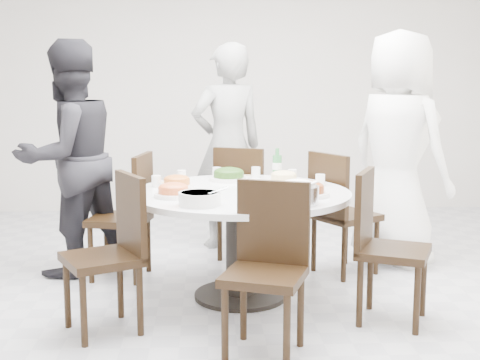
{
  "coord_description": "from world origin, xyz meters",
  "views": [
    {
      "loc": [
        -0.34,
        -4.45,
        1.56
      ],
      "look_at": [
        -0.11,
        0.06,
        0.82
      ],
      "focal_mm": 50.0,
      "sensor_mm": 36.0,
      "label": 1
    }
  ],
  "objects_px": {
    "dining_table": "(240,245)",
    "chair_ne": "(346,213)",
    "chair_n": "(246,202)",
    "chair_nw": "(119,216)",
    "chair_se": "(394,248)",
    "diner_left": "(69,159)",
    "beverage_bottle": "(277,164)",
    "diner_middle": "(227,146)",
    "diner_right": "(398,149)",
    "rice_bowl": "(297,195)",
    "soup_bowl": "(200,199)",
    "chair_sw": "(102,255)",
    "chair_s": "(264,272)"
  },
  "relations": [
    {
      "from": "chair_n",
      "to": "chair_s",
      "type": "xyz_separation_m",
      "value": [
        -0.02,
        -1.97,
        0.0
      ]
    },
    {
      "from": "chair_se",
      "to": "diner_right",
      "type": "relative_size",
      "value": 0.5
    },
    {
      "from": "diner_left",
      "to": "rice_bowl",
      "type": "relative_size",
      "value": 6.78
    },
    {
      "from": "diner_left",
      "to": "soup_bowl",
      "type": "distance_m",
      "value": 1.51
    },
    {
      "from": "dining_table",
      "to": "chair_se",
      "type": "bearing_deg",
      "value": -28.3
    },
    {
      "from": "chair_sw",
      "to": "chair_se",
      "type": "height_order",
      "value": "same"
    },
    {
      "from": "dining_table",
      "to": "beverage_bottle",
      "type": "bearing_deg",
      "value": 57.96
    },
    {
      "from": "dining_table",
      "to": "chair_sw",
      "type": "bearing_deg",
      "value": -146.27
    },
    {
      "from": "chair_s",
      "to": "diner_middle",
      "type": "bearing_deg",
      "value": 113.19
    },
    {
      "from": "chair_se",
      "to": "beverage_bottle",
      "type": "height_order",
      "value": "beverage_bottle"
    },
    {
      "from": "diner_left",
      "to": "dining_table",
      "type": "bearing_deg",
      "value": 108.34
    },
    {
      "from": "chair_sw",
      "to": "chair_s",
      "type": "height_order",
      "value": "same"
    },
    {
      "from": "chair_nw",
      "to": "chair_sw",
      "type": "distance_m",
      "value": 1.08
    },
    {
      "from": "chair_s",
      "to": "beverage_bottle",
      "type": "relative_size",
      "value": 3.99
    },
    {
      "from": "chair_nw",
      "to": "soup_bowl",
      "type": "distance_m",
      "value": 1.19
    },
    {
      "from": "chair_ne",
      "to": "chair_n",
      "type": "bearing_deg",
      "value": 25.57
    },
    {
      "from": "beverage_bottle",
      "to": "diner_middle",
      "type": "bearing_deg",
      "value": 110.34
    },
    {
      "from": "chair_s",
      "to": "chair_se",
      "type": "bearing_deg",
      "value": 48.61
    },
    {
      "from": "dining_table",
      "to": "diner_right",
      "type": "bearing_deg",
      "value": 31.73
    },
    {
      "from": "beverage_bottle",
      "to": "diner_right",
      "type": "bearing_deg",
      "value": 18.08
    },
    {
      "from": "chair_nw",
      "to": "dining_table",
      "type": "bearing_deg",
      "value": 71.5
    },
    {
      "from": "diner_right",
      "to": "diner_middle",
      "type": "height_order",
      "value": "diner_right"
    },
    {
      "from": "diner_right",
      "to": "soup_bowl",
      "type": "relative_size",
      "value": 7.27
    },
    {
      "from": "soup_bowl",
      "to": "chair_se",
      "type": "bearing_deg",
      "value": -2.0
    },
    {
      "from": "chair_sw",
      "to": "chair_nw",
      "type": "bearing_deg",
      "value": 154.75
    },
    {
      "from": "chair_se",
      "to": "rice_bowl",
      "type": "distance_m",
      "value": 0.69
    },
    {
      "from": "chair_n",
      "to": "diner_left",
      "type": "height_order",
      "value": "diner_left"
    },
    {
      "from": "chair_sw",
      "to": "rice_bowl",
      "type": "xyz_separation_m",
      "value": [
        1.18,
        0.12,
        0.33
      ]
    },
    {
      "from": "diner_middle",
      "to": "soup_bowl",
      "type": "bearing_deg",
      "value": 64.5
    },
    {
      "from": "chair_se",
      "to": "beverage_bottle",
      "type": "distance_m",
      "value": 1.23
    },
    {
      "from": "chair_n",
      "to": "diner_right",
      "type": "distance_m",
      "value": 1.32
    },
    {
      "from": "chair_nw",
      "to": "rice_bowl",
      "type": "distance_m",
      "value": 1.59
    },
    {
      "from": "chair_nw",
      "to": "beverage_bottle",
      "type": "distance_m",
      "value": 1.25
    },
    {
      "from": "chair_ne",
      "to": "chair_s",
      "type": "xyz_separation_m",
      "value": [
        -0.76,
        -1.49,
        0.0
      ]
    },
    {
      "from": "chair_ne",
      "to": "chair_s",
      "type": "distance_m",
      "value": 1.68
    },
    {
      "from": "chair_sw",
      "to": "diner_left",
      "type": "xyz_separation_m",
      "value": [
        -0.42,
        1.23,
        0.42
      ]
    },
    {
      "from": "soup_bowl",
      "to": "chair_ne",
      "type": "bearing_deg",
      "value": 41.76
    },
    {
      "from": "chair_n",
      "to": "diner_right",
      "type": "relative_size",
      "value": 0.5
    },
    {
      "from": "diner_left",
      "to": "beverage_bottle",
      "type": "relative_size",
      "value": 7.54
    },
    {
      "from": "dining_table",
      "to": "chair_ne",
      "type": "xyz_separation_m",
      "value": [
        0.84,
        0.54,
        0.1
      ]
    },
    {
      "from": "soup_bowl",
      "to": "diner_middle",
      "type": "bearing_deg",
      "value": 82.97
    },
    {
      "from": "chair_se",
      "to": "soup_bowl",
      "type": "height_order",
      "value": "chair_se"
    },
    {
      "from": "diner_middle",
      "to": "chair_n",
      "type": "bearing_deg",
      "value": 91.0
    },
    {
      "from": "chair_se",
      "to": "dining_table",
      "type": "bearing_deg",
      "value": 86.04
    },
    {
      "from": "chair_n",
      "to": "chair_se",
      "type": "height_order",
      "value": "same"
    },
    {
      "from": "chair_nw",
      "to": "soup_bowl",
      "type": "height_order",
      "value": "chair_nw"
    },
    {
      "from": "chair_s",
      "to": "chair_sw",
      "type": "bearing_deg",
      "value": 178.0
    },
    {
      "from": "chair_n",
      "to": "chair_nw",
      "type": "xyz_separation_m",
      "value": [
        -0.99,
        -0.51,
        0.0
      ]
    },
    {
      "from": "chair_sw",
      "to": "chair_se",
      "type": "distance_m",
      "value": 1.79
    },
    {
      "from": "dining_table",
      "to": "chair_ne",
      "type": "distance_m",
      "value": 1.0
    }
  ]
}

